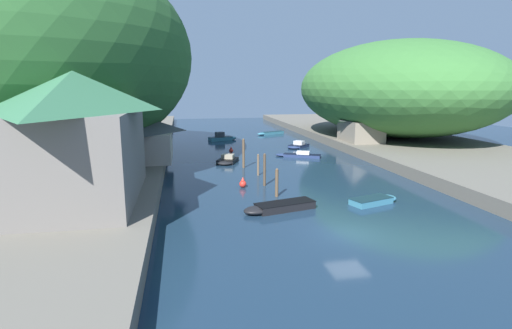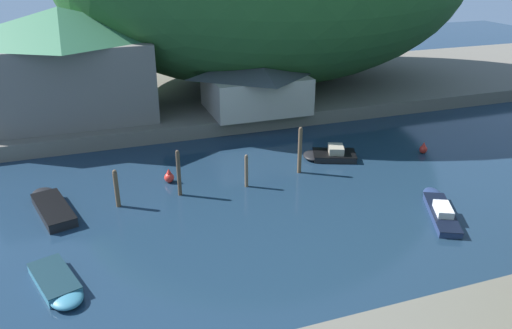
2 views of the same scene
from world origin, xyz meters
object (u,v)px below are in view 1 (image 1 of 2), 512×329
object	(u,v)px
boat_small_dinghy	(298,155)
boat_navy_launch	(270,133)
person_on_quay	(135,168)
waterfront_building	(78,135)
boathouse_shed	(140,137)
channel_buoy_near	(243,183)
boat_yellow_tender	(227,160)
boat_far_upstream	(376,200)
channel_buoy_far	(231,150)
right_bank_cottage	(361,127)
boat_red_skiff	(277,207)
boat_far_right_bank	(298,146)
boat_near_quay	(223,138)

from	to	relation	value
boat_small_dinghy	boat_navy_launch	xyz separation A→B (m)	(1.69, 25.45, 0.00)
person_on_quay	waterfront_building	bearing A→B (deg)	170.43
boat_navy_launch	boathouse_shed	bearing A→B (deg)	117.61
boat_navy_launch	channel_buoy_near	bearing A→B (deg)	137.31
boathouse_shed	boat_yellow_tender	distance (m)	11.05
waterfront_building	boat_far_upstream	world-z (taller)	waterfront_building
boat_navy_launch	channel_buoy_far	distance (m)	22.78
right_bank_cottage	boat_navy_launch	xyz separation A→B (m)	(-9.48, 21.01, -3.18)
right_bank_cottage	boat_red_skiff	xyz separation A→B (m)	(-19.50, -27.07, -3.15)
boat_navy_launch	boat_far_right_bank	size ratio (longest dim) A/B	1.38
boathouse_shed	channel_buoy_far	world-z (taller)	boathouse_shed
boat_red_skiff	channel_buoy_far	distance (m)	27.72
boat_yellow_tender	boat_far_upstream	size ratio (longest dim) A/B	0.97
boat_navy_launch	waterfront_building	bearing A→B (deg)	125.32
boat_near_quay	boat_far_upstream	world-z (taller)	boat_near_quay
boathouse_shed	channel_buoy_far	bearing A→B (deg)	40.89
boat_navy_launch	boat_red_skiff	distance (m)	49.12
waterfront_building	person_on_quay	xyz separation A→B (m)	(3.12, 6.26, -3.88)
boathouse_shed	boat_red_skiff	world-z (taller)	boathouse_shed
boat_red_skiff	channel_buoy_far	world-z (taller)	channel_buoy_far
boathouse_shed	right_bank_cottage	distance (m)	32.69
right_bank_cottage	person_on_quay	size ratio (longest dim) A/B	4.23
boathouse_shed	boat_far_right_bank	world-z (taller)	boathouse_shed
right_bank_cottage	person_on_quay	world-z (taller)	right_bank_cottage
boathouse_shed	boat_small_dinghy	bearing A→B (deg)	13.90
boathouse_shed	person_on_quay	distance (m)	9.83
boat_far_right_bank	channel_buoy_far	xyz separation A→B (m)	(-10.89, -2.99, 0.05)
boat_red_skiff	person_on_quay	size ratio (longest dim) A/B	3.63
channel_buoy_near	channel_buoy_far	bearing A→B (deg)	86.16
boat_navy_launch	right_bank_cottage	bearing A→B (deg)	177.54
boathouse_shed	right_bank_cottage	bearing A→B (deg)	16.75
boat_navy_launch	channel_buoy_near	world-z (taller)	channel_buoy_near
right_bank_cottage	boat_navy_launch	world-z (taller)	right_bank_cottage
boat_small_dinghy	channel_buoy_near	distance (m)	17.90
boat_far_upstream	boat_red_skiff	bearing A→B (deg)	-104.70
waterfront_building	boat_far_right_bank	xyz separation A→B (m)	(25.29, 29.00, -5.81)
boat_red_skiff	person_on_quay	xyz separation A→B (m)	(-11.45, 7.97, 1.94)
right_bank_cottage	channel_buoy_near	bearing A→B (deg)	-137.32
boat_yellow_tender	boat_far_right_bank	xyz separation A→B (m)	(12.36, 10.56, -0.02)
waterfront_building	boat_near_quay	xyz separation A→B (m)	(14.60, 39.49, -5.66)
boat_far_upstream	right_bank_cottage	bearing A→B (deg)	139.46
boat_near_quay	boat_far_upstream	distance (m)	41.56
boat_near_quay	person_on_quay	size ratio (longest dim) A/B	3.17
waterfront_building	boat_navy_launch	xyz separation A→B (m)	(24.59, 46.38, -5.84)
boat_near_quay	boat_far_right_bank	bearing A→B (deg)	27.27
boat_near_quay	channel_buoy_far	distance (m)	13.48
boat_small_dinghy	boat_navy_launch	size ratio (longest dim) A/B	1.00
right_bank_cottage	boat_far_right_bank	world-z (taller)	right_bank_cottage
boat_navy_launch	boat_far_right_bank	xyz separation A→B (m)	(0.70, -17.38, 0.03)
boat_far_right_bank	boat_red_skiff	size ratio (longest dim) A/B	0.73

